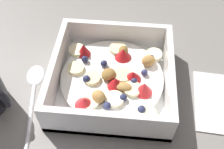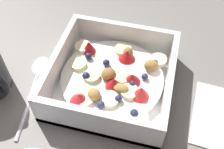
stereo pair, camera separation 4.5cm
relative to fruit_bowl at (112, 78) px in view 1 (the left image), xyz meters
name	(u,v)px [view 1 (the left image)]	position (x,y,z in m)	size (l,w,h in m)	color
ground_plane	(104,81)	(0.02, -0.01, -0.02)	(2.40, 2.40, 0.00)	gray
fruit_bowl	(112,78)	(0.00, 0.00, 0.00)	(0.20, 0.20, 0.06)	white
spoon	(33,86)	(0.14, 0.02, -0.02)	(0.05, 0.17, 0.01)	silver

